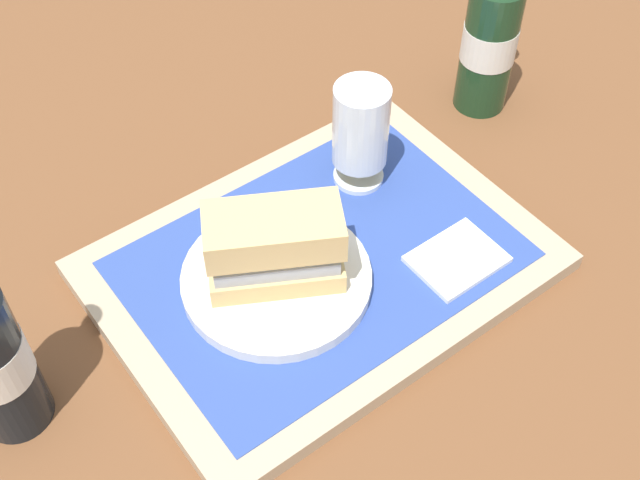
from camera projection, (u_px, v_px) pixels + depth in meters
ground_plane at (320, 271)px, 0.87m from camera, size 3.00×3.00×0.00m
tray at (320, 265)px, 0.86m from camera, size 0.44×0.32×0.02m
placemat at (320, 259)px, 0.85m from camera, size 0.38×0.27×0.00m
plate at (278, 281)px, 0.82m from camera, size 0.19×0.19×0.01m
sandwich at (280, 248)px, 0.78m from camera, size 0.14×0.12×0.08m
beer_glass at (361, 131)px, 0.87m from camera, size 0.06×0.06×0.12m
napkin_folded at (457, 259)px, 0.84m from camera, size 0.09×0.07×0.01m
beer_bottle at (491, 33)px, 0.96m from camera, size 0.07×0.07×0.27m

